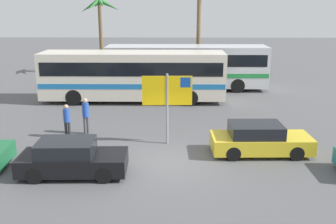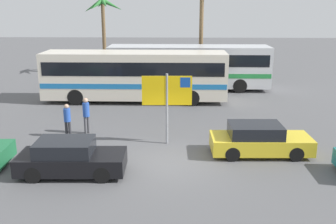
# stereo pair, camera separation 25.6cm
# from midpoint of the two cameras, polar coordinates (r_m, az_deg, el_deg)

# --- Properties ---
(ground) EXTENTS (120.00, 120.00, 0.00)m
(ground) POSITION_cam_midpoint_polar(r_m,az_deg,el_deg) (15.68, -0.58, -7.43)
(ground) COLOR #565659
(bus_front_coach) EXTENTS (11.65, 2.72, 3.17)m
(bus_front_coach) POSITION_cam_midpoint_polar(r_m,az_deg,el_deg) (25.25, -5.39, 5.58)
(bus_front_coach) COLOR silver
(bus_front_coach) RESTS_ON ground
(bus_rear_coach) EXTENTS (11.65, 2.72, 3.17)m
(bus_rear_coach) POSITION_cam_midpoint_polar(r_m,az_deg,el_deg) (28.85, 2.47, 6.87)
(bus_rear_coach) COLOR silver
(bus_rear_coach) RESTS_ON ground
(ferry_sign) EXTENTS (2.20, 0.13, 3.20)m
(ferry_sign) POSITION_cam_midpoint_polar(r_m,az_deg,el_deg) (17.13, -0.39, 2.74)
(ferry_sign) COLOR gray
(ferry_sign) RESTS_ON ground
(car_yellow) EXTENTS (4.16, 1.77, 1.32)m
(car_yellow) POSITION_cam_midpoint_polar(r_m,az_deg,el_deg) (16.78, 12.79, -3.95)
(car_yellow) COLOR yellow
(car_yellow) RESTS_ON ground
(car_black) EXTENTS (3.96, 1.76, 1.32)m
(car_black) POSITION_cam_midpoint_polar(r_m,az_deg,el_deg) (14.89, -14.40, -6.60)
(car_black) COLOR black
(car_black) RESTS_ON ground
(pedestrian_by_bus) EXTENTS (0.32, 0.32, 1.62)m
(pedestrian_by_bus) POSITION_cam_midpoint_polar(r_m,az_deg,el_deg) (18.87, -14.94, -0.91)
(pedestrian_by_bus) COLOR #2D2D33
(pedestrian_by_bus) RESTS_ON ground
(pedestrian_near_sign) EXTENTS (0.32, 0.32, 1.78)m
(pedestrian_near_sign) POSITION_cam_midpoint_polar(r_m,az_deg,el_deg) (19.20, -12.31, -0.13)
(pedestrian_near_sign) COLOR #4C4C51
(pedestrian_near_sign) RESTS_ON ground
(palm_tree_seaside) EXTENTS (3.49, 3.57, 6.62)m
(palm_tree_seaside) POSITION_cam_midpoint_polar(r_m,az_deg,el_deg) (35.34, -10.12, 14.11)
(palm_tree_seaside) COLOR brown
(palm_tree_seaside) RESTS_ON ground
(palm_tree_inland) EXTENTS (4.24, 3.98, 7.55)m
(palm_tree_inland) POSITION_cam_midpoint_polar(r_m,az_deg,el_deg) (31.33, 4.44, 15.67)
(palm_tree_inland) COLOR brown
(palm_tree_inland) RESTS_ON ground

